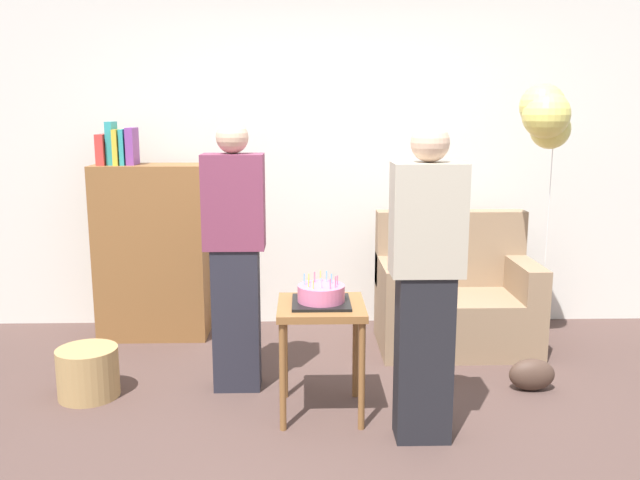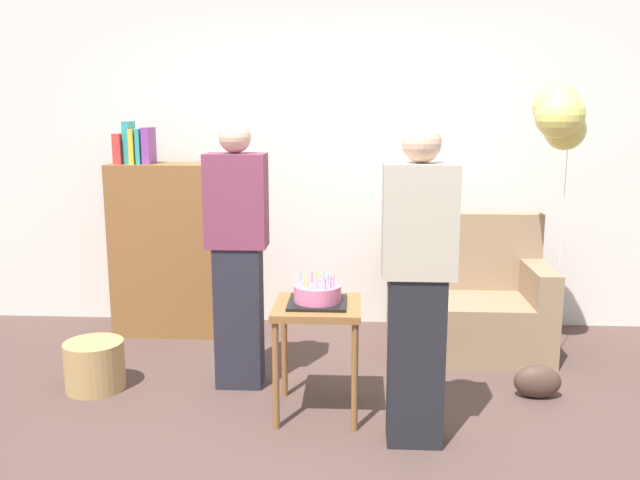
% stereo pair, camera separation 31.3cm
% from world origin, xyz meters
% --- Properties ---
extents(ground_plane, '(8.00, 8.00, 0.00)m').
position_xyz_m(ground_plane, '(0.00, 0.00, 0.00)').
color(ground_plane, '#4C3833').
extents(wall_back, '(6.00, 0.10, 2.70)m').
position_xyz_m(wall_back, '(0.00, 2.05, 1.35)').
color(wall_back, silver).
rests_on(wall_back, ground_plane).
extents(couch, '(1.10, 0.70, 0.96)m').
position_xyz_m(couch, '(0.88, 1.41, 0.34)').
color(couch, '#8C7054').
rests_on(couch, ground_plane).
extents(bookshelf, '(0.80, 0.36, 1.61)m').
position_xyz_m(bookshelf, '(-1.35, 1.68, 0.67)').
color(bookshelf, brown).
rests_on(bookshelf, ground_plane).
extents(side_table, '(0.48, 0.48, 0.64)m').
position_xyz_m(side_table, '(-0.12, 0.33, 0.54)').
color(side_table, brown).
rests_on(side_table, ground_plane).
extents(birthday_cake, '(0.32, 0.32, 0.17)m').
position_xyz_m(birthday_cake, '(-0.12, 0.33, 0.69)').
color(birthday_cake, black).
rests_on(birthday_cake, side_table).
extents(person_blowing_candles, '(0.36, 0.22, 1.63)m').
position_xyz_m(person_blowing_candles, '(-0.62, 0.70, 0.83)').
color(person_blowing_candles, '#23232D').
rests_on(person_blowing_candles, ground_plane).
extents(person_holding_cake, '(0.36, 0.22, 1.63)m').
position_xyz_m(person_holding_cake, '(0.40, 0.02, 0.83)').
color(person_holding_cake, black).
rests_on(person_holding_cake, ground_plane).
extents(wicker_basket, '(0.36, 0.36, 0.30)m').
position_xyz_m(wicker_basket, '(-1.50, 0.58, 0.15)').
color(wicker_basket, '#A88451').
rests_on(wicker_basket, ground_plane).
extents(handbag, '(0.28, 0.14, 0.20)m').
position_xyz_m(handbag, '(1.18, 0.60, 0.10)').
color(handbag, '#473328').
rests_on(handbag, ground_plane).
extents(balloon_bunch, '(0.36, 0.37, 1.86)m').
position_xyz_m(balloon_bunch, '(1.38, 1.18, 1.65)').
color(balloon_bunch, silver).
rests_on(balloon_bunch, ground_plane).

